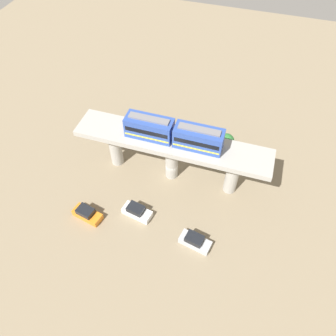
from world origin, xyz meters
TOP-DOWN VIEW (x-y plane):
  - ground_plane at (0.00, 0.00)m, footprint 120.00×120.00m
  - viaduct at (0.00, 0.00)m, footprint 5.20×28.00m
  - train at (0.00, -0.20)m, footprint 2.64×13.55m
  - parked_car_silver at (-10.36, -6.41)m, footprint 2.59×4.47m
  - parked_car_white at (-8.36, 2.58)m, footprint 2.54×4.46m
  - parked_car_orange at (-10.83, 9.12)m, footprint 2.63×4.48m
  - tree_near_viaduct at (6.28, -6.99)m, footprint 2.52×2.52m

SIDE VIEW (x-z plane):
  - ground_plane at x=0.00m, z-range 0.00..0.00m
  - parked_car_silver at x=-10.36m, z-range -0.14..1.62m
  - parked_car_white at x=-8.36m, z-range -0.14..1.62m
  - parked_car_orange at x=-10.83m, z-range -0.14..1.62m
  - tree_near_viaduct at x=6.28m, z-range 1.07..5.83m
  - viaduct at x=0.00m, z-range 1.94..9.62m
  - train at x=0.00m, z-range 7.59..10.83m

